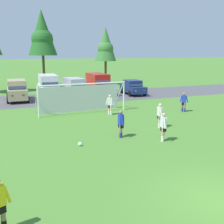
# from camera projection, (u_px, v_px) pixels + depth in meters

# --- Properties ---
(ground_plane) EXTENTS (400.00, 400.00, 0.00)m
(ground_plane) POSITION_uv_depth(u_px,v_px,m) (88.00, 113.00, 23.22)
(ground_plane) COLOR #477A2D
(parking_lot_strip) EXTENTS (52.00, 8.40, 0.01)m
(parking_lot_strip) POSITION_uv_depth(u_px,v_px,m) (65.00, 98.00, 30.95)
(parking_lot_strip) COLOR #4C4C51
(parking_lot_strip) RESTS_ON ground
(soccer_ball) EXTENTS (0.22, 0.22, 0.22)m
(soccer_ball) POSITION_uv_depth(u_px,v_px,m) (80.00, 144.00, 15.12)
(soccer_ball) COLOR white
(soccer_ball) RESTS_ON ground
(soccer_goal) EXTENTS (7.48, 2.17, 2.57)m
(soccer_goal) POSITION_uv_depth(u_px,v_px,m) (81.00, 97.00, 23.58)
(soccer_goal) COLOR white
(soccer_goal) RESTS_ON ground
(player_striker_near) EXTENTS (0.64, 0.51, 1.64)m
(player_striker_near) POSITION_uv_depth(u_px,v_px,m) (110.00, 105.00, 22.54)
(player_striker_near) COLOR beige
(player_striker_near) RESTS_ON ground
(player_midfield_center) EXTENTS (0.30, 0.73, 1.64)m
(player_midfield_center) POSITION_uv_depth(u_px,v_px,m) (160.00, 115.00, 18.72)
(player_midfield_center) COLOR beige
(player_midfield_center) RESTS_ON ground
(player_defender_far) EXTENTS (0.58, 0.58, 1.64)m
(player_defender_far) POSITION_uv_depth(u_px,v_px,m) (184.00, 102.00, 23.71)
(player_defender_far) COLOR #936B4C
(player_defender_far) RESTS_ON ground
(player_winger_left) EXTENTS (0.28, 0.73, 1.64)m
(player_winger_left) POSITION_uv_depth(u_px,v_px,m) (121.00, 124.00, 16.54)
(player_winger_left) COLOR #936B4C
(player_winger_left) RESTS_ON ground
(player_winger_right) EXTENTS (0.32, 0.73, 1.64)m
(player_winger_right) POSITION_uv_depth(u_px,v_px,m) (163.00, 127.00, 15.83)
(player_winger_right) COLOR tan
(player_winger_right) RESTS_ON ground
(parked_car_slot_far_left) EXTENTS (2.26, 4.66, 2.16)m
(parked_car_slot_far_left) POSITION_uv_depth(u_px,v_px,m) (17.00, 90.00, 29.01)
(parked_car_slot_far_left) COLOR tan
(parked_car_slot_far_left) RESTS_ON ground
(parked_car_slot_left) EXTENTS (2.41, 4.91, 2.52)m
(parked_car_slot_left) POSITION_uv_depth(u_px,v_px,m) (48.00, 86.00, 31.06)
(parked_car_slot_left) COLOR silver
(parked_car_slot_left) RESTS_ON ground
(parked_car_slot_center_left) EXTENTS (2.40, 4.73, 2.16)m
(parked_car_slot_center_left) POSITION_uv_depth(u_px,v_px,m) (75.00, 88.00, 30.99)
(parked_car_slot_center_left) COLOR #B2B2BC
(parked_car_slot_center_left) RESTS_ON ground
(parked_car_slot_center) EXTENTS (2.32, 4.86, 2.52)m
(parked_car_slot_center) POSITION_uv_depth(u_px,v_px,m) (98.00, 84.00, 32.85)
(parked_car_slot_center) COLOR red
(parked_car_slot_center) RESTS_ON ground
(parked_car_slot_center_right) EXTENTS (2.22, 4.29, 1.72)m
(parked_car_slot_center_right) POSITION_uv_depth(u_px,v_px,m) (133.00, 87.00, 33.30)
(parked_car_slot_center_right) COLOR navy
(parked_car_slot_center_right) RESTS_ON ground
(tree_mid_left) EXTENTS (4.07, 4.07, 10.86)m
(tree_mid_left) POSITION_uv_depth(u_px,v_px,m) (42.00, 34.00, 39.52)
(tree_mid_left) COLOR brown
(tree_mid_left) RESTS_ON ground
(tree_center_back) EXTENTS (3.28, 3.28, 8.74)m
(tree_center_back) POSITION_uv_depth(u_px,v_px,m) (106.00, 45.00, 42.76)
(tree_center_back) COLOR brown
(tree_center_back) RESTS_ON ground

